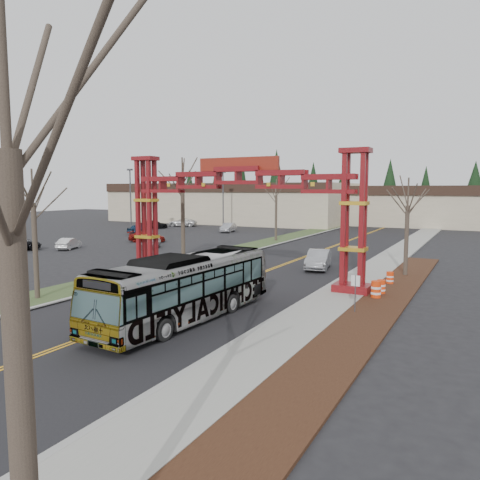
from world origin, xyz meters
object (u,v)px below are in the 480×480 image
Objects in this scene: parked_car_near_a at (151,242)px; parked_car_near_b at (69,243)px; transit_bus at (186,288)px; parked_car_far_a at (228,228)px; parked_car_near_c at (14,244)px; retail_building_west at (233,202)px; gateway_arch at (238,196)px; parked_car_mid_a at (147,237)px; bare_tree_median_near at (33,204)px; bare_tree_median_mid at (182,185)px; light_pole_mid at (130,196)px; parked_car_far_c at (154,225)px; light_pole_far at (223,196)px; barrel_north at (390,278)px; barrel_mid at (381,288)px; barrel_south at (376,290)px; parked_car_mid_b at (140,229)px; bare_tree_median_far at (276,195)px; bare_tree_right_far at (408,206)px; street_sign at (355,286)px; bare_tree_right_near at (7,155)px; retail_building_east at (455,206)px; light_pole_near at (137,195)px; silver_sedan at (318,259)px; parked_car_far_b at (182,222)px.

parked_car_near_b is (-7.38, -4.61, -0.05)m from parked_car_near_a.
transit_bus is 47.31m from parked_car_far_a.
parked_car_near_c is at bearing -119.43° from parked_car_far_a.
gateway_arch is at bearing -60.93° from retail_building_west.
transit_bus is 35.35m from parked_car_mid_a.
bare_tree_median_near is 15.01m from bare_tree_median_mid.
retail_building_west is at bearing 85.37° from light_pole_mid.
light_pole_far is (10.09, 4.97, 4.67)m from parked_car_far_c.
barrel_north is (34.10, -3.37, -0.16)m from parked_car_near_b.
parked_car_near_b reaches higher than barrel_mid.
bare_tree_median_mid reaches higher than gateway_arch.
barrel_mid is at bearing 87.66° from barrel_south.
parked_car_mid_b is 21.75m from bare_tree_median_far.
street_sign is at bearing -92.98° from bare_tree_right_far.
parked_car_mid_a is at bearing -130.55° from parked_car_near_b.
bare_tree_median_far is 7.05× the size of barrel_south.
street_sign is 8.53m from barrel_north.
light_pole_far is 49.93m from barrel_south.
barrel_mid is at bearing 90.74° from bare_tree_right_near.
parked_car_near_a is at bearing -121.63° from parked_car_near_c.
barrel_mid is at bearing -44.69° from parked_car_near_a.
barrel_north is at bearing -90.41° from retail_building_east.
parked_car_near_c is 14.79m from parked_car_mid_a.
bare_tree_right_near is at bearing 128.49° from parked_car_mid_b.
bare_tree_median_far is at bearing -52.87° from retail_building_west.
parked_car_mid_a is 35.62m from barrel_south.
retail_building_west is 71.38m from transit_bus.
parked_car_far_a is at bearing 120.14° from transit_bus.
bare_tree_right_far is at bearing -42.10° from light_pole_far.
bare_tree_right_far is at bearing -43.89° from bare_tree_median_far.
bare_tree_median_mid is at bearing 148.84° from gateway_arch.
parked_car_near_c is 1.13× the size of parked_car_far_c.
bare_tree_median_mid reaches higher than retail_building_east.
street_sign is at bearing -93.95° from barrel_south.
parked_car_near_a is 27.89m from barrel_north.
retail_building_east is 57.62m from light_pole_near.
bare_tree_right_far is at bearing -30.50° from parked_car_near_a.
barrel_mid is at bearing -22.56° from light_pole_near.
parked_car_mid_b is (-39.18, -37.64, -2.81)m from retail_building_east.
parked_car_far_c is 55.82m from street_sign.
light_pole_far reaches higher than bare_tree_right_far.
barrel_south is at bearing 157.25° from parked_car_far_c.
gateway_arch reaches higher than parked_car_near_a.
silver_sedan is at bearing 101.76° from bare_tree_right_near.
bare_tree_right_near is 4.50× the size of street_sign.
barrel_mid is 3.35m from barrel_north.
light_pole_mid is at bearing -90.35° from parked_car_near_b.
barrel_mid is at bearing 2.42° from gateway_arch.
parked_car_far_b is 0.53× the size of light_pole_far.
parked_car_mid_a is at bearing 134.33° from parked_car_mid_b.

